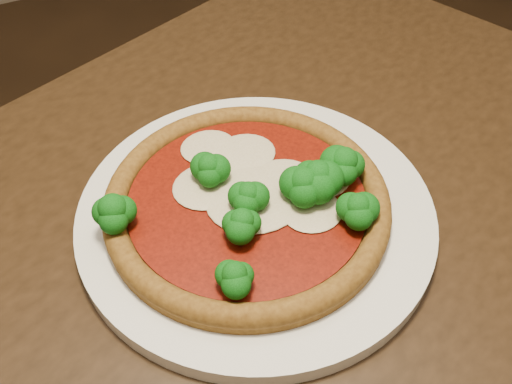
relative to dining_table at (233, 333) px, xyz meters
name	(u,v)px	position (x,y,z in m)	size (l,w,h in m)	color
dining_table	(233,333)	(0.00, 0.00, 0.00)	(1.36, 1.13, 0.75)	black
plate	(256,213)	(0.05, 0.05, 0.11)	(0.35, 0.35, 0.02)	silver
pizza	(251,200)	(0.05, 0.05, 0.14)	(0.28, 0.28, 0.06)	brown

